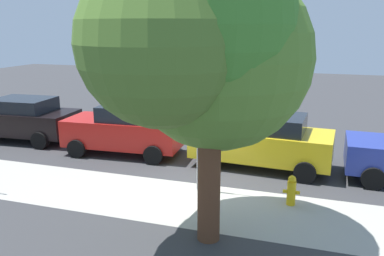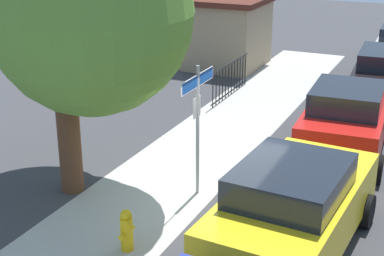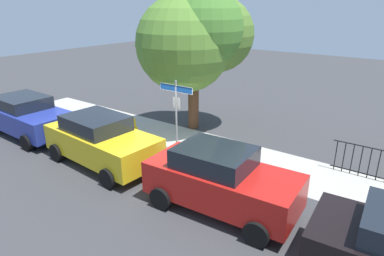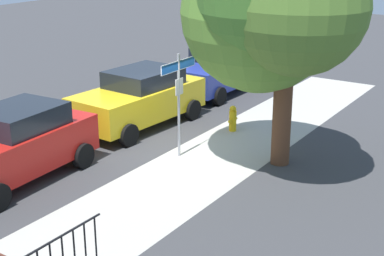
% 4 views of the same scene
% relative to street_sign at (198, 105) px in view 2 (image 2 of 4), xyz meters
% --- Properties ---
extents(ground_plane, '(60.00, 60.00, 0.00)m').
position_rel_street_sign_xyz_m(ground_plane, '(-0.17, -0.40, -1.93)').
color(ground_plane, '#38383A').
extents(sidewalk_strip, '(24.00, 2.60, 0.00)m').
position_rel_street_sign_xyz_m(sidewalk_strip, '(1.83, 0.90, -1.93)').
color(sidewalk_strip, '#ABA79C').
rests_on(sidewalk_strip, ground_plane).
extents(street_sign, '(1.48, 0.07, 2.74)m').
position_rel_street_sign_xyz_m(street_sign, '(0.00, 0.00, 0.00)').
color(street_sign, '#9EA0A5').
rests_on(street_sign, ground_plane).
extents(car_yellow, '(4.45, 2.29, 1.72)m').
position_rel_street_sign_xyz_m(car_yellow, '(-1.42, -2.41, -1.05)').
color(car_yellow, yellow).
rests_on(car_yellow, ground_plane).
extents(car_red, '(4.18, 2.18, 1.76)m').
position_rel_street_sign_xyz_m(car_red, '(3.38, -2.37, -1.04)').
color(car_red, red).
rests_on(car_red, ground_plane).
extents(iron_fence, '(3.09, 0.04, 1.07)m').
position_rel_street_sign_xyz_m(iron_fence, '(6.74, 1.90, -1.38)').
color(iron_fence, black).
rests_on(iron_fence, ground_plane).
extents(utility_shed, '(3.34, 2.92, 2.62)m').
position_rel_street_sign_xyz_m(utility_shed, '(10.28, 3.40, -0.59)').
color(utility_shed, '#998466').
rests_on(utility_shed, ground_plane).
extents(fire_hydrant, '(0.42, 0.22, 0.78)m').
position_rel_street_sign_xyz_m(fire_hydrant, '(-2.53, 0.20, -1.55)').
color(fire_hydrant, yellow).
rests_on(fire_hydrant, ground_plane).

